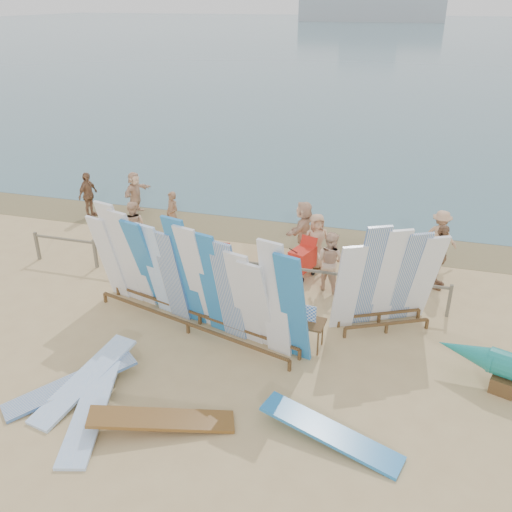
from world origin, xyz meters
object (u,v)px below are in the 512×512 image
(beach_chair_left, at_px, (220,264))
(beach_chair_right, at_px, (268,269))
(flat_board_b, at_px, (87,388))
(beachgoer_extra_1, at_px, (88,195))
(flat_board_e, at_px, (73,390))
(beachgoer_5, at_px, (303,229))
(flat_board_a, at_px, (92,416))
(stroller, at_px, (302,263))
(flat_board_d, at_px, (330,440))
(flat_board_c, at_px, (163,428))
(beachgoer_1, at_px, (173,214))
(beachgoer_6, at_px, (316,241))
(beachgoer_9, at_px, (440,236))
(vendor_table, at_px, (306,333))
(beachgoer_10, at_px, (439,257))
(side_surfboard_rack, at_px, (388,281))
(beachgoer_11, at_px, (135,193))
(main_surfboard_rack, at_px, (192,280))
(beachgoer_2, at_px, (133,226))
(beachgoer_8, at_px, (330,261))

(beach_chair_left, height_order, beach_chair_right, beach_chair_right)
(flat_board_b, relative_size, beachgoer_extra_1, 1.62)
(flat_board_e, bearing_deg, beachgoer_5, 106.77)
(beach_chair_right, relative_size, beachgoer_extra_1, 0.52)
(flat_board_e, height_order, beachgoer_extra_1, beachgoer_extra_1)
(flat_board_b, height_order, flat_board_a, flat_board_b)
(stroller, height_order, beachgoer_extra_1, beachgoer_extra_1)
(flat_board_d, xyz_separation_m, beach_chair_right, (-2.74, 5.88, 0.25))
(flat_board_c, bearing_deg, beach_chair_left, -11.37)
(beachgoer_1, distance_m, beachgoer_6, 5.15)
(flat_board_b, distance_m, beachgoer_9, 10.96)
(vendor_table, distance_m, beachgoer_5, 5.00)
(flat_board_e, xyz_separation_m, beachgoer_10, (7.23, 6.66, 0.93))
(flat_board_d, bearing_deg, stroller, 31.92)
(vendor_table, relative_size, stroller, 0.95)
(side_surfboard_rack, distance_m, beachgoer_11, 10.94)
(flat_board_a, height_order, beachgoer_10, beachgoer_10)
(main_surfboard_rack, xyz_separation_m, beach_chair_left, (-0.41, 3.05, -1.09))
(beachgoer_2, xyz_separation_m, beachgoer_6, (5.74, 0.39, 0.03))
(beachgoer_10, xyz_separation_m, beachgoer_8, (-2.85, -0.92, -0.08))
(main_surfboard_rack, bearing_deg, beachgoer_1, 134.47)
(flat_board_b, distance_m, beachgoer_11, 10.21)
(beach_chair_right, height_order, beachgoer_11, beachgoer_11)
(main_surfboard_rack, xyz_separation_m, flat_board_e, (-1.56, -2.85, -1.33))
(beachgoer_8, relative_size, beachgoer_11, 1.09)
(vendor_table, bearing_deg, beach_chair_right, 123.05)
(flat_board_d, distance_m, beachgoer_1, 10.33)
(beachgoer_2, bearing_deg, flat_board_a, 97.05)
(stroller, height_order, beachgoer_9, beachgoer_9)
(stroller, bearing_deg, flat_board_b, -99.19)
(flat_board_a, bearing_deg, beachgoer_5, 57.96)
(flat_board_b, xyz_separation_m, beachgoer_1, (-1.49, 7.85, 0.77))
(flat_board_b, xyz_separation_m, stroller, (3.31, 6.04, 0.47))
(flat_board_e, relative_size, flat_board_d, 1.00)
(flat_board_d, distance_m, beachgoer_8, 5.80)
(beachgoer_6, relative_size, beachgoer_extra_1, 1.02)
(flat_board_e, distance_m, beachgoer_8, 7.27)
(beachgoer_6, bearing_deg, flat_board_c, -126.19)
(side_surfboard_rack, distance_m, beachgoer_2, 8.30)
(flat_board_d, distance_m, beach_chair_left, 7.16)
(flat_board_c, bearing_deg, beachgoer_10, -56.08)
(flat_board_b, height_order, flat_board_e, flat_board_b)
(flat_board_b, xyz_separation_m, flat_board_d, (5.09, -0.07, 0.00))
(beachgoer_8, bearing_deg, beachgoer_5, -37.13)
(flat_board_a, relative_size, beachgoer_9, 1.69)
(main_surfboard_rack, relative_size, stroller, 5.11)
(beach_chair_right, bearing_deg, flat_board_e, -124.85)
(stroller, relative_size, beachgoer_9, 0.73)
(beachgoer_10, bearing_deg, beach_chair_left, 115.31)
(beach_chair_right, xyz_separation_m, beachgoer_2, (-4.53, 0.61, 0.57))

